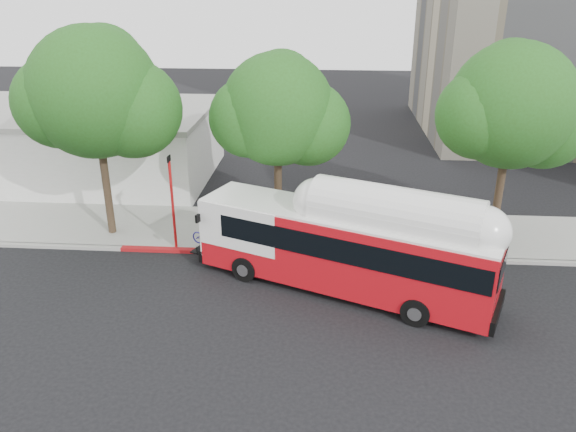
% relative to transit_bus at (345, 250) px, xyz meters
% --- Properties ---
extents(ground, '(120.00, 120.00, 0.00)m').
position_rel_transit_bus_xyz_m(ground, '(-2.03, -1.10, -1.73)').
color(ground, black).
rests_on(ground, ground).
extents(sidewalk, '(60.00, 5.00, 0.15)m').
position_rel_transit_bus_xyz_m(sidewalk, '(-2.03, 5.40, -1.65)').
color(sidewalk, gray).
rests_on(sidewalk, ground).
extents(curb_strip, '(60.00, 0.30, 0.15)m').
position_rel_transit_bus_xyz_m(curb_strip, '(-2.03, 2.80, -1.65)').
color(curb_strip, gray).
rests_on(curb_strip, ground).
extents(red_curb_segment, '(10.00, 0.32, 0.16)m').
position_rel_transit_bus_xyz_m(red_curb_segment, '(-5.03, 2.80, -1.65)').
color(red_curb_segment, maroon).
rests_on(red_curb_segment, ground).
extents(street_tree_left, '(6.67, 5.80, 9.74)m').
position_rel_transit_bus_xyz_m(street_tree_left, '(-10.56, 4.46, 4.87)').
color(street_tree_left, '#2D2116').
rests_on(street_tree_left, ground).
extents(street_tree_mid, '(5.75, 5.00, 8.62)m').
position_rel_transit_bus_xyz_m(street_tree_mid, '(-2.63, 4.96, 4.18)').
color(street_tree_mid, '#2D2116').
rests_on(street_tree_mid, ground).
extents(street_tree_right, '(6.21, 5.40, 9.18)m').
position_rel_transit_bus_xyz_m(street_tree_right, '(7.41, 4.76, 4.53)').
color(street_tree_right, '#2D2116').
rests_on(street_tree_right, ground).
extents(low_commercial_bldg, '(16.20, 10.20, 4.25)m').
position_rel_transit_bus_xyz_m(low_commercial_bldg, '(-16.03, 12.90, 0.42)').
color(low_commercial_bldg, silver).
rests_on(low_commercial_bldg, ground).
extents(transit_bus, '(12.37, 6.83, 3.70)m').
position_rel_transit_bus_xyz_m(transit_bus, '(0.00, 0.00, 0.00)').
color(transit_bus, '#B90C15').
rests_on(transit_bus, ground).
extents(signal_pole, '(0.13, 0.42, 4.45)m').
position_rel_transit_bus_xyz_m(signal_pole, '(-7.55, 3.02, 0.55)').
color(signal_pole, red).
rests_on(signal_pole, ground).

